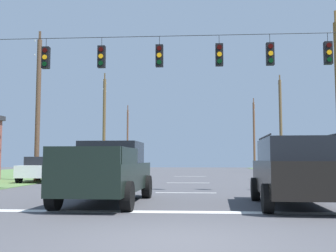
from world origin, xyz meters
The scene contains 14 objects.
ground_plane centered at (0.00, 0.00, 0.00)m, with size 120.00×120.00×0.00m, color #47474C.
stop_bar_stripe centered at (0.00, 3.69, 0.00)m, with size 15.94×0.45×0.01m, color white.
lane_dash_0 centered at (0.00, 9.69, 0.00)m, with size 0.15×2.50×0.01m, color white.
lane_dash_1 centered at (0.00, 16.58, 0.00)m, with size 0.15×2.50×0.01m, color white.
lane_dash_2 centered at (0.00, 25.34, 0.00)m, with size 0.15×2.50×0.01m, color white.
overhead_signal_span centered at (0.15, 9.80, 4.21)m, with size 18.75×0.31×7.25m.
pickup_truck centered at (-2.38, 5.64, 0.97)m, with size 2.39×5.45×1.95m.
suv_black centered at (3.27, 5.07, 1.06)m, with size 2.44×4.90×2.05m.
distant_car_crossing_white centered at (-8.78, 16.96, 0.79)m, with size 2.04×4.31×1.52m.
utility_pole_far_right centered at (9.24, 34.39, 4.90)m, with size 0.30×1.57×10.05m.
utility_pole_near_left centered at (9.28, 52.80, 5.14)m, with size 0.31×1.81×10.47m.
utility_pole_far_left centered at (-9.56, 17.75, 4.78)m, with size 0.30×1.63×9.63m.
utility_pole_distant_right centered at (-9.20, 34.98, 5.22)m, with size 0.32×1.78×10.63m.
utility_pole_distant_left centered at (-9.61, 52.60, 4.61)m, with size 0.26×1.89×9.52m.
Camera 1 is at (0.34, -6.87, 1.38)m, focal length 42.67 mm.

